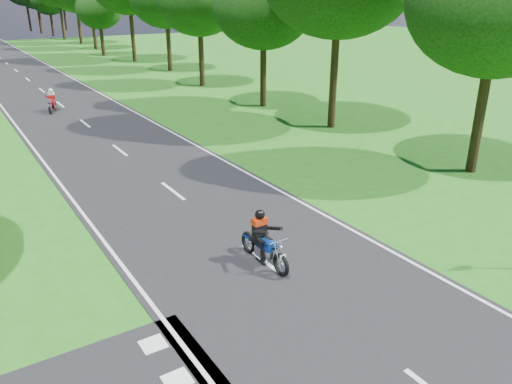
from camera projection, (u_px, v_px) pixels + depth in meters
ground at (309, 296)px, 11.89m from camera, size 160.00×160.00×0.00m
main_road at (7, 64)px, 51.08m from camera, size 7.00×140.00×0.02m
road_markings at (8, 66)px, 49.54m from camera, size 7.40×140.00×0.01m
rider_near_blue at (264, 238)px, 13.02m from camera, size 0.66×1.81×1.49m
rider_far_red at (51, 100)px, 30.04m from camera, size 1.13×1.74×1.37m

